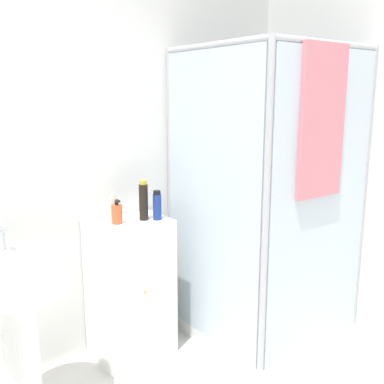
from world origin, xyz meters
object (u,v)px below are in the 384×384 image
Objects in this scene: shampoo_bottle_blue at (157,206)px; soap_dispenser at (117,214)px; sink at (17,306)px; shampoo_bottle_tall_black at (143,201)px; lotion_bottle_white at (113,208)px.

soap_dispenser is at bearing 163.21° from shampoo_bottle_blue.
soap_dispenser reaches higher than sink.
soap_dispenser is 0.60× the size of shampoo_bottle_tall_black.
shampoo_bottle_tall_black is 0.19m from lotion_bottle_white.
lotion_bottle_white is at bearing 75.80° from soap_dispenser.
shampoo_bottle_tall_black reaches higher than soap_dispenser.
sink is at bearing -165.91° from shampoo_bottle_tall_black.
shampoo_bottle_tall_black is 1.35× the size of shampoo_bottle_blue.
shampoo_bottle_blue is 1.06× the size of lotion_bottle_white.
lotion_bottle_white is (-0.14, 0.11, -0.05)m from shampoo_bottle_tall_black.
lotion_bottle_white is at bearing 142.63° from shampoo_bottle_tall_black.
sink is 6.90× the size of soap_dispenser.
shampoo_bottle_tall_black is 1.44× the size of lotion_bottle_white.
shampoo_bottle_tall_black is at bearing -37.37° from lotion_bottle_white.
soap_dispenser is at bearing 19.46° from sink.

